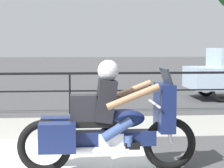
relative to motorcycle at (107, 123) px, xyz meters
name	(u,v)px	position (x,y,z in m)	size (l,w,h in m)	color
sidewalk_band	(70,127)	(-0.54, 3.39, -0.67)	(44.00, 2.40, 0.01)	#99968E
fence_railing	(70,81)	(-0.54, 5.18, 0.16)	(36.00, 0.05, 1.06)	black
motorcycle	(107,123)	(0.00, 0.00, 0.00)	(2.46, 0.76, 1.54)	black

